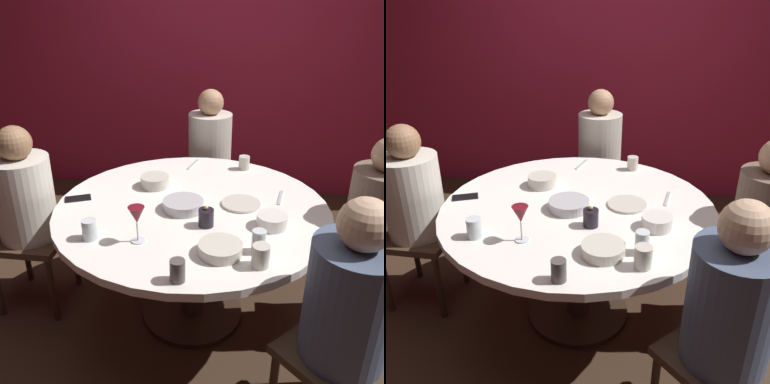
# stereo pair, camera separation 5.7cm
# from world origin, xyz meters

# --- Properties ---
(ground_plane) EXTENTS (8.00, 8.00, 0.00)m
(ground_plane) POSITION_xyz_m (0.00, 0.00, 0.00)
(ground_plane) COLOR #382619
(back_wall) EXTENTS (6.00, 0.10, 2.60)m
(back_wall) POSITION_xyz_m (0.00, 1.87, 1.30)
(back_wall) COLOR maroon
(back_wall) RESTS_ON ground
(dining_table) EXTENTS (1.46, 1.46, 0.73)m
(dining_table) POSITION_xyz_m (0.00, 0.00, 0.60)
(dining_table) COLOR white
(dining_table) RESTS_ON ground
(seated_diner_left) EXTENTS (0.40, 0.40, 1.13)m
(seated_diner_left) POSITION_xyz_m (-0.96, 0.00, 0.70)
(seated_diner_left) COLOR #3F2D1E
(seated_diner_left) RESTS_ON ground
(seated_diner_back) EXTENTS (0.40, 0.40, 1.14)m
(seated_diner_back) POSITION_xyz_m (0.00, 1.03, 0.71)
(seated_diner_back) COLOR #3F2D1E
(seated_diner_back) RESTS_ON ground
(seated_diner_right) EXTENTS (0.40, 0.40, 1.15)m
(seated_diner_right) POSITION_xyz_m (0.95, 0.00, 0.71)
(seated_diner_right) COLOR #3F2D1E
(seated_diner_right) RESTS_ON ground
(seated_diner_front_right) EXTENTS (0.57, 0.57, 1.15)m
(seated_diner_front_right) POSITION_xyz_m (0.68, -0.68, 0.71)
(seated_diner_front_right) COLOR #3F2D1E
(seated_diner_front_right) RESTS_ON ground
(candle_holder) EXTENTS (0.08, 0.08, 0.11)m
(candle_holder) POSITION_xyz_m (0.10, -0.20, 0.78)
(candle_holder) COLOR black
(candle_holder) RESTS_ON dining_table
(wine_glass) EXTENTS (0.08, 0.08, 0.18)m
(wine_glass) POSITION_xyz_m (-0.20, -0.39, 0.86)
(wine_glass) COLOR silver
(wine_glass) RESTS_ON dining_table
(dinner_plate) EXTENTS (0.21, 0.21, 0.01)m
(dinner_plate) POSITION_xyz_m (0.26, 0.04, 0.74)
(dinner_plate) COLOR beige
(dinner_plate) RESTS_ON dining_table
(cell_phone) EXTENTS (0.16, 0.12, 0.01)m
(cell_phone) POSITION_xyz_m (-0.64, -0.01, 0.73)
(cell_phone) COLOR black
(cell_phone) RESTS_ON dining_table
(bowl_serving_large) EXTENTS (0.21, 0.21, 0.05)m
(bowl_serving_large) POSITION_xyz_m (-0.04, -0.05, 0.76)
(bowl_serving_large) COLOR #B7B7BC
(bowl_serving_large) RESTS_ON dining_table
(bowl_salad_center) EXTENTS (0.19, 0.19, 0.05)m
(bowl_salad_center) POSITION_xyz_m (0.18, -0.44, 0.76)
(bowl_salad_center) COLOR beige
(bowl_salad_center) RESTS_ON dining_table
(bowl_small_white) EXTENTS (0.17, 0.17, 0.07)m
(bowl_small_white) POSITION_xyz_m (-0.25, 0.22, 0.76)
(bowl_small_white) COLOR beige
(bowl_small_white) RESTS_ON dining_table
(bowl_sauce_side) EXTENTS (0.15, 0.15, 0.06)m
(bowl_sauce_side) POSITION_xyz_m (0.41, -0.17, 0.76)
(bowl_sauce_side) COLOR silver
(bowl_sauce_side) RESTS_ON dining_table
(cup_near_candle) EXTENTS (0.07, 0.07, 0.10)m
(cup_near_candle) POSITION_xyz_m (0.35, -0.51, 0.78)
(cup_near_candle) COLOR beige
(cup_near_candle) RESTS_ON dining_table
(cup_by_left_diner) EXTENTS (0.06, 0.06, 0.09)m
(cup_by_left_diner) POSITION_xyz_m (0.03, -0.65, 0.78)
(cup_by_left_diner) COLOR #4C4742
(cup_by_left_diner) RESTS_ON dining_table
(cup_by_right_diner) EXTENTS (0.06, 0.06, 0.11)m
(cup_by_right_diner) POSITION_xyz_m (0.35, -0.40, 0.78)
(cup_by_right_diner) COLOR silver
(cup_by_right_diner) RESTS_ON dining_table
(cup_center_front) EXTENTS (0.07, 0.07, 0.09)m
(cup_center_front) POSITION_xyz_m (0.27, 0.56, 0.77)
(cup_center_front) COLOR beige
(cup_center_front) RESTS_ON dining_table
(cup_far_edge) EXTENTS (0.07, 0.07, 0.10)m
(cup_far_edge) POSITION_xyz_m (-0.42, -0.39, 0.78)
(cup_far_edge) COLOR silver
(cup_far_edge) RESTS_ON dining_table
(fork_near_plate) EXTENTS (0.06, 0.18, 0.01)m
(fork_near_plate) POSITION_xyz_m (-0.07, 0.59, 0.73)
(fork_near_plate) COLOR #B7B7BC
(fork_near_plate) RESTS_ON dining_table
(knife_near_plate) EXTENTS (0.04, 0.18, 0.01)m
(knife_near_plate) POSITION_xyz_m (0.48, 0.15, 0.73)
(knife_near_plate) COLOR #B7B7BC
(knife_near_plate) RESTS_ON dining_table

